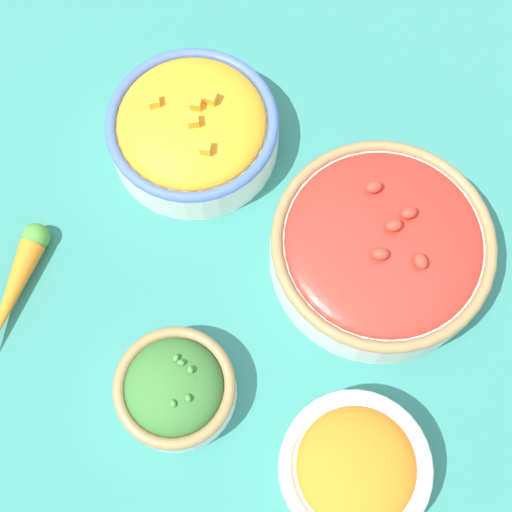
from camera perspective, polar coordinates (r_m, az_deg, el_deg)
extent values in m
plane|color=#337F75|center=(0.76, 0.00, -0.74)|extent=(3.00, 3.00, 0.00)
cylinder|color=silver|center=(0.80, -4.99, 9.71)|extent=(0.19, 0.19, 0.05)
torus|color=#4766B7|center=(0.78, -5.14, 10.56)|extent=(0.19, 0.19, 0.01)
ellipsoid|color=orange|center=(0.78, -5.14, 10.56)|extent=(0.16, 0.16, 0.05)
cube|color=#F4A828|center=(0.76, -3.63, 12.52)|extent=(0.01, 0.01, 0.01)
cube|color=#F4A828|center=(0.73, -4.07, 8.63)|extent=(0.01, 0.01, 0.01)
cube|color=#F4A828|center=(0.74, -5.03, 10.74)|extent=(0.02, 0.02, 0.01)
cube|color=#F4A828|center=(0.75, -4.85, 12.05)|extent=(0.01, 0.01, 0.01)
cube|color=#F4A828|center=(0.76, -8.16, 12.14)|extent=(0.02, 0.02, 0.01)
cylinder|color=silver|center=(0.75, 9.83, 0.41)|extent=(0.23, 0.23, 0.05)
torus|color=#997A4C|center=(0.72, 10.17, 1.12)|extent=(0.23, 0.23, 0.01)
ellipsoid|color=red|center=(0.72, 10.17, 1.12)|extent=(0.20, 0.20, 0.03)
ellipsoid|color=red|center=(0.70, 9.90, 0.16)|extent=(0.02, 0.02, 0.01)
ellipsoid|color=red|center=(0.72, 12.12, 3.41)|extent=(0.02, 0.02, 0.01)
ellipsoid|color=red|center=(0.70, 13.03, -0.39)|extent=(0.02, 0.02, 0.01)
ellipsoid|color=red|center=(0.71, 10.96, 2.42)|extent=(0.02, 0.02, 0.01)
ellipsoid|color=red|center=(0.72, 9.41, 5.48)|extent=(0.02, 0.02, 0.01)
cylinder|color=white|center=(0.71, -6.40, -10.58)|extent=(0.12, 0.12, 0.04)
torus|color=#997A4C|center=(0.70, -6.56, -10.35)|extent=(0.12, 0.12, 0.01)
ellipsoid|color=#387533|center=(0.70, -6.56, -10.35)|extent=(0.10, 0.10, 0.06)
ellipsoid|color=#47893D|center=(0.67, -6.43, -8.11)|extent=(0.01, 0.01, 0.00)
ellipsoid|color=#47893D|center=(0.67, -6.03, -8.48)|extent=(0.01, 0.01, 0.00)
ellipsoid|color=#47893D|center=(0.66, -5.46, -11.25)|extent=(0.01, 0.01, 0.00)
ellipsoid|color=#47893D|center=(0.67, -5.64, -8.87)|extent=(0.01, 0.01, 0.00)
ellipsoid|color=#47893D|center=(0.66, -6.28, -11.83)|extent=(0.01, 0.01, 0.00)
cylinder|color=white|center=(0.70, 7.77, -16.45)|extent=(0.14, 0.14, 0.05)
torus|color=silver|center=(0.68, 8.03, -16.36)|extent=(0.14, 0.14, 0.01)
ellipsoid|color=orange|center=(0.68, 8.03, -16.36)|extent=(0.11, 0.11, 0.04)
cone|color=orange|center=(0.78, -19.10, -3.29)|extent=(0.05, 0.13, 0.03)
sphere|color=#4C9338|center=(0.79, -17.20, 1.46)|extent=(0.03, 0.03, 0.03)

